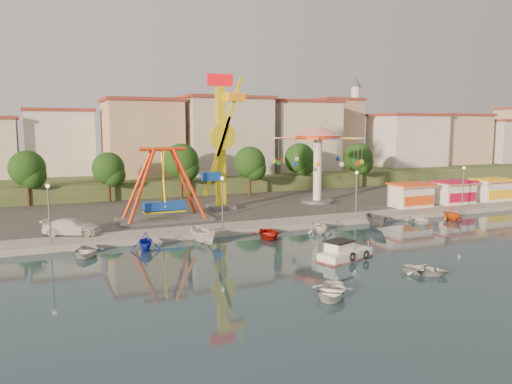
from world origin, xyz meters
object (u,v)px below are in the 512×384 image
kamikaze_tower (223,145)px  wave_swinger (318,146)px  pirate_ship_ride (164,186)px  rowboat_a (426,270)px  van (72,227)px  cabin_motorboat (344,254)px

kamikaze_tower → wave_swinger: kamikaze_tower is taller
pirate_ship_ride → kamikaze_tower: 10.46m
kamikaze_tower → rowboat_a: 31.65m
rowboat_a → van: van is taller
van → rowboat_a: bearing=-110.6°
kamikaze_tower → cabin_motorboat: (1.73, -24.25, -8.12)m
kamikaze_tower → rowboat_a: (4.90, -30.16, -8.24)m
van → pirate_ship_ride: bearing=-45.9°
wave_swinger → van: wave_swinger is taller
kamikaze_tower → cabin_motorboat: size_ratio=3.12×
wave_swinger → rowboat_a: size_ratio=3.51×
cabin_motorboat → wave_swinger: bearing=45.2°
pirate_ship_ride → kamikaze_tower: bearing=28.0°
wave_swinger → pirate_ship_ride: bearing=-168.7°
pirate_ship_ride → rowboat_a: size_ratio=3.02×
kamikaze_tower → van: (-18.19, -8.28, -7.21)m
van → cabin_motorboat: bearing=-105.8°
wave_swinger → van: (-31.61, -8.18, -6.82)m
kamikaze_tower → wave_swinger: size_ratio=1.42×
pirate_ship_ride → wave_swinger: wave_swinger is taller
pirate_ship_ride → van: 10.87m
pirate_ship_ride → cabin_motorboat: 22.57m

